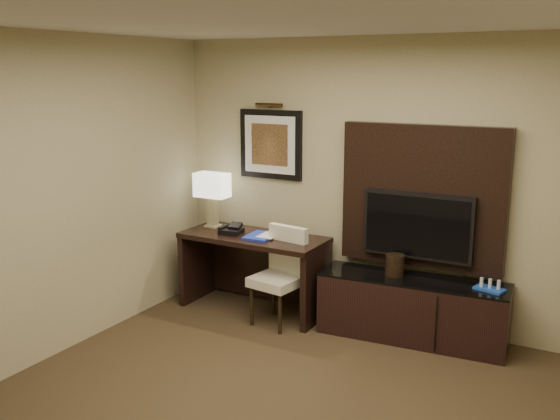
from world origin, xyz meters
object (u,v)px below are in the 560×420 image
Objects in this scene: desk_phone at (231,229)px; ice_bucket at (395,265)px; minibar_tray at (490,285)px; tv at (418,226)px; credenza at (412,309)px; desk_chair at (277,280)px; desk at (254,273)px; table_lamp at (212,201)px.

desk_phone is 1.10× the size of ice_bucket.
desk_phone is at bearing -176.67° from minibar_tray.
tv is 5.20× the size of ice_bucket.
desk_phone is at bearing -175.25° from ice_bucket.
tv is at bearing 97.41° from credenza.
desk is at bearing 158.87° from desk_chair.
table_lamp is 0.42m from desk_phone.
table_lamp reaches higher than ice_bucket.
tv reaches higher than ice_bucket.
table_lamp is 2.59× the size of desk_phone.
tv is at bearing 3.84° from table_lamp.
credenza is at bearing 21.56° from desk_chair.
credenza is 3.05× the size of table_lamp.
desk_chair is 1.12m from ice_bucket.
desk_phone reaches higher than desk.
desk_phone is at bearing -24.33° from table_lamp.
minibar_tray is at bearing -2.95° from credenza.
desk_chair is (0.38, -0.22, 0.05)m from desk.
desk_chair is at bearing -164.23° from ice_bucket.
minibar_tray is at bearing 17.55° from desk_chair.
credenza is at bearing -2.59° from ice_bucket.
credenza is 2.31m from table_lamp.
desk_phone is (-1.81, -0.29, -0.18)m from tv.
table_lamp is 2.26× the size of minibar_tray.
ice_bucket is at bearing -134.14° from tv.
desk is at bearing -9.39° from table_lamp.
table_lamp is at bearing -176.16° from tv.
tv is at bearing 167.91° from minibar_tray.
desk is 7.61× the size of ice_bucket.
table_lamp reaches higher than minibar_tray.
table_lamp is at bearing 170.18° from desk_chair.
credenza is 1.88× the size of desk_chair.
desk is at bearing -177.75° from minibar_tray.
desk_phone reaches higher than credenza.
tv is (1.59, 0.24, 0.63)m from desk.
desk_phone is at bearing -170.86° from tv.
tv is 0.41m from ice_bucket.
tv is (-0.03, 0.16, 0.73)m from credenza.
desk is 1.72m from tv.
desk is 6.05× the size of minibar_tray.
ice_bucket reaches higher than minibar_tray.
desk_chair is 0.74m from desk_phone.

